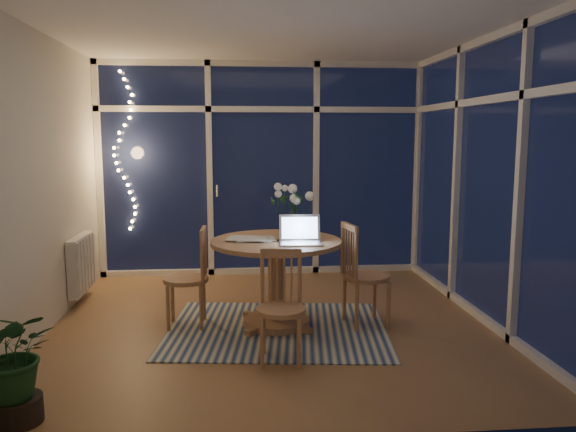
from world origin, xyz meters
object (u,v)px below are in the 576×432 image
object	(u,v)px
dining_table	(276,283)
chair_right	(367,274)
chair_front	(281,307)
laptop	(301,229)
flower_vase	(292,223)
chair_left	(186,277)
potted_plant	(15,362)

from	to	relation	value
dining_table	chair_right	distance (m)	0.82
chair_front	laptop	size ratio (longest dim) A/B	2.42
chair_front	dining_table	bearing A→B (deg)	93.51
flower_vase	chair_left	bearing A→B (deg)	-168.33
chair_right	potted_plant	world-z (taller)	chair_right
dining_table	chair_front	size ratio (longest dim) A/B	1.35
chair_right	flower_vase	bearing A→B (deg)	52.89
flower_vase	potted_plant	xyz separation A→B (m)	(-1.83, -1.87, -0.52)
chair_left	flower_vase	world-z (taller)	flower_vase
dining_table	chair_right	xyz separation A→B (m)	(0.81, -0.05, 0.08)
chair_right	chair_front	world-z (taller)	chair_right
dining_table	chair_left	size ratio (longest dim) A/B	1.27
laptop	flower_vase	bearing A→B (deg)	95.49
dining_table	laptop	bearing A→B (deg)	-47.66
laptop	flower_vase	size ratio (longest dim) A/B	1.69
dining_table	chair_front	distance (m)	0.81
potted_plant	chair_left	bearing A→B (deg)	62.82
chair_front	flower_vase	bearing A→B (deg)	85.29
dining_table	flower_vase	xyz separation A→B (m)	(0.17, 0.28, 0.50)
flower_vase	potted_plant	distance (m)	2.66
dining_table	flower_vase	size ratio (longest dim) A/B	5.53
flower_vase	potted_plant	bearing A→B (deg)	-134.44
chair_right	laptop	size ratio (longest dim) A/B	2.69
laptop	chair_right	bearing A→B (deg)	16.99
chair_front	chair_left	bearing A→B (deg)	136.61
chair_right	flower_vase	world-z (taller)	flower_vase
flower_vase	chair_front	bearing A→B (deg)	-99.96
dining_table	laptop	distance (m)	0.60
chair_left	chair_front	bearing A→B (deg)	42.88
chair_right	chair_front	xyz separation A→B (m)	(-0.84, -0.76, -0.05)
potted_plant	chair_right	bearing A→B (deg)	31.87
chair_left	laptop	xyz separation A→B (m)	(1.00, -0.29, 0.47)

